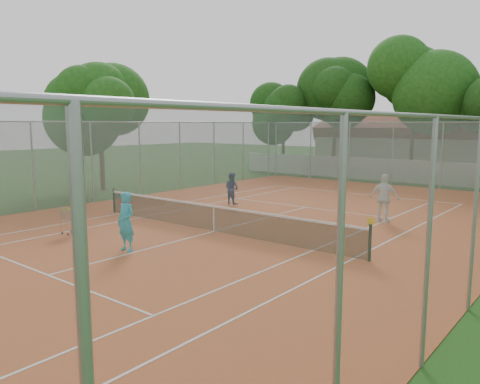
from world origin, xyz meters
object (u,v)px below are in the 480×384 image
Objects in this scene: player_far_left at (232,188)px; ball_hopper at (69,221)px; clubhouse at (422,144)px; player_near at (126,222)px; player_far_right at (384,198)px; tennis_net at (214,218)px.

ball_hopper is at bearing 88.40° from player_far_left.
clubhouse reaches higher than ball_hopper.
player_near is 1.19× the size of player_far_left.
player_far_right is (6.13, -23.50, -1.22)m from clubhouse.
player_far_right is at bearing 68.71° from ball_hopper.
player_near is 3.37m from ball_hopper.
player_far_left reaches higher than tennis_net.
ball_hopper is (-0.38, -8.49, -0.27)m from player_far_left.
ball_hopper is at bearing -92.94° from clubhouse.
ball_hopper is (-1.67, -32.55, -1.69)m from clubhouse.
player_far_left is at bearing 123.71° from tennis_net.
player_far_left is at bearing -93.08° from clubhouse.
tennis_net is 6.90m from player_far_right.
player_far_left is 0.80× the size of player_far_right.
clubhouse is 8.98× the size of player_near.
tennis_net is 6.51× the size of player_near.
player_far_right is 1.95× the size of ball_hopper.
tennis_net is 5.94m from player_far_left.
tennis_net is at bearing 83.15° from player_near.
clubhouse is at bearing -92.14° from player_far_left.
player_near is at bearing -87.07° from clubhouse.
tennis_net is 12.01× the size of ball_hopper.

